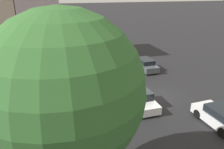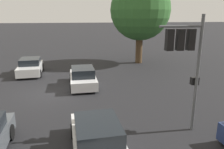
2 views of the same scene
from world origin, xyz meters
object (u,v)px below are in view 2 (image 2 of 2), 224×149
object	(u,v)px
crossing_car_0	(83,77)
crossing_car_2	(30,67)
street_tree	(140,10)
traffic_signal	(185,50)
crossing_car_3	(97,138)

from	to	relation	value
crossing_car_0	crossing_car_2	distance (m)	6.33
street_tree	traffic_signal	size ratio (longest dim) A/B	1.70
crossing_car_0	crossing_car_3	xyz separation A→B (m)	(8.69, 0.11, -0.02)
traffic_signal	crossing_car_3	distance (m)	5.18
crossing_car_2	street_tree	bearing A→B (deg)	102.19
crossing_car_2	crossing_car_3	size ratio (longest dim) A/B	0.98
crossing_car_0	crossing_car_2	bearing A→B (deg)	45.51
crossing_car_2	crossing_car_3	distance (m)	13.89
crossing_car_3	crossing_car_0	bearing A→B (deg)	-0.92
crossing_car_3	traffic_signal	bearing A→B (deg)	-75.62
traffic_signal	crossing_car_2	distance (m)	15.06
street_tree	crossing_car_3	distance (m)	18.13
crossing_car_0	traffic_signal	bearing A→B (deg)	-152.24
crossing_car_2	crossing_car_3	xyz separation A→B (m)	(13.08, 4.66, -0.03)
traffic_signal	crossing_car_2	bearing A→B (deg)	38.33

